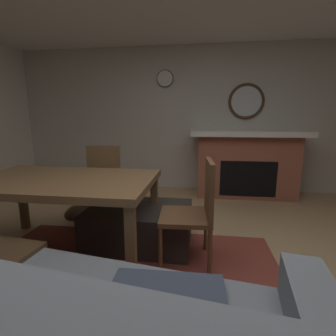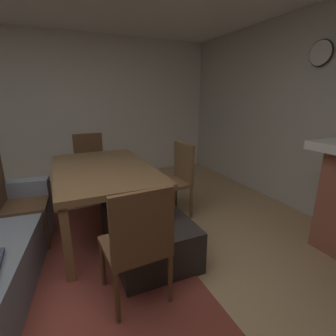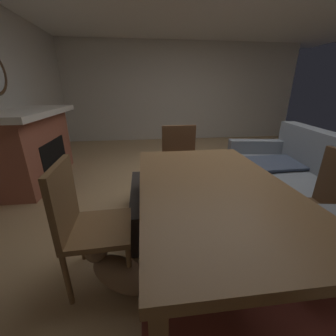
{
  "view_description": "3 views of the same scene",
  "coord_description": "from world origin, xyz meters",
  "px_view_note": "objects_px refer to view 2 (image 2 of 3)",
  "views": [
    {
      "loc": [
        0.03,
        1.47,
        1.26
      ],
      "look_at": [
        0.32,
        -0.72,
        0.83
      ],
      "focal_mm": 26.39,
      "sensor_mm": 36.0,
      "label": 1
    },
    {
      "loc": [
        -1.44,
        -0.12,
        1.5
      ],
      "look_at": [
        0.12,
        -0.83,
        1.0
      ],
      "focal_mm": 26.82,
      "sensor_mm": 36.0,
      "label": 2
    },
    {
      "loc": [
        2.57,
        -1.04,
        1.36
      ],
      "look_at": [
        0.7,
        -0.81,
        0.65
      ],
      "focal_mm": 22.26,
      "sensor_mm": 36.0,
      "label": 3
    }
  ],
  "objects_px": {
    "dining_chair_south": "(176,175)",
    "wall_clock": "(321,53)",
    "tv_remote": "(149,210)",
    "dining_chair_west": "(138,240)",
    "dining_table": "(103,173)",
    "dining_chair_north": "(12,198)",
    "small_dog": "(157,199)",
    "dining_chair_east": "(90,161)",
    "ottoman_coffee_table": "(147,234)"
  },
  "relations": [
    {
      "from": "dining_chair_north",
      "to": "dining_chair_west",
      "type": "bearing_deg",
      "value": -143.66
    },
    {
      "from": "small_dog",
      "to": "wall_clock",
      "type": "distance_m",
      "value": 2.59
    },
    {
      "from": "dining_chair_south",
      "to": "small_dog",
      "type": "distance_m",
      "value": 0.43
    },
    {
      "from": "dining_chair_south",
      "to": "wall_clock",
      "type": "xyz_separation_m",
      "value": [
        -0.61,
        -1.52,
        1.44
      ]
    },
    {
      "from": "dining_chair_east",
      "to": "wall_clock",
      "type": "bearing_deg",
      "value": -127.14
    },
    {
      "from": "dining_chair_north",
      "to": "dining_chair_south",
      "type": "distance_m",
      "value": 1.81
    },
    {
      "from": "dining_chair_east",
      "to": "small_dog",
      "type": "height_order",
      "value": "dining_chair_east"
    },
    {
      "from": "dining_chair_west",
      "to": "dining_chair_south",
      "type": "xyz_separation_m",
      "value": [
        1.23,
        -0.9,
        0.0
      ]
    },
    {
      "from": "dining_chair_west",
      "to": "dining_chair_east",
      "type": "distance_m",
      "value": 2.46
    },
    {
      "from": "tv_remote",
      "to": "dining_chair_west",
      "type": "xyz_separation_m",
      "value": [
        -0.67,
        0.32,
        0.12
      ]
    },
    {
      "from": "dining_chair_north",
      "to": "small_dog",
      "type": "distance_m",
      "value": 1.64
    },
    {
      "from": "dining_table",
      "to": "dining_chair_east",
      "type": "relative_size",
      "value": 1.8
    },
    {
      "from": "dining_table",
      "to": "dining_chair_south",
      "type": "distance_m",
      "value": 0.92
    },
    {
      "from": "dining_chair_east",
      "to": "tv_remote",
      "type": "bearing_deg",
      "value": -169.83
    },
    {
      "from": "dining_table",
      "to": "dining_chair_north",
      "type": "relative_size",
      "value": 1.8
    },
    {
      "from": "dining_table",
      "to": "small_dog",
      "type": "xyz_separation_m",
      "value": [
        0.14,
        -0.7,
        -0.49
      ]
    },
    {
      "from": "dining_chair_west",
      "to": "wall_clock",
      "type": "height_order",
      "value": "wall_clock"
    },
    {
      "from": "small_dog",
      "to": "tv_remote",
      "type": "bearing_deg",
      "value": 151.96
    },
    {
      "from": "dining_chair_north",
      "to": "dining_chair_south",
      "type": "height_order",
      "value": "same"
    },
    {
      "from": "wall_clock",
      "to": "small_dog",
      "type": "bearing_deg",
      "value": 66.66
    },
    {
      "from": "dining_chair_north",
      "to": "wall_clock",
      "type": "xyz_separation_m",
      "value": [
        -0.61,
        -3.33,
        1.44
      ]
    },
    {
      "from": "ottoman_coffee_table",
      "to": "dining_chair_north",
      "type": "height_order",
      "value": "dining_chair_north"
    },
    {
      "from": "small_dog",
      "to": "dining_chair_north",
      "type": "bearing_deg",
      "value": 94.71
    },
    {
      "from": "dining_table",
      "to": "dining_chair_north",
      "type": "distance_m",
      "value": 0.92
    },
    {
      "from": "dining_chair_east",
      "to": "wall_clock",
      "type": "xyz_separation_m",
      "value": [
        -1.83,
        -2.42,
        1.44
      ]
    },
    {
      "from": "wall_clock",
      "to": "dining_chair_east",
      "type": "bearing_deg",
      "value": 52.86
    },
    {
      "from": "dining_chair_north",
      "to": "wall_clock",
      "type": "distance_m",
      "value": 3.68
    },
    {
      "from": "dining_table",
      "to": "dining_chair_east",
      "type": "bearing_deg",
      "value": -0.16
    },
    {
      "from": "dining_chair_north",
      "to": "small_dog",
      "type": "height_order",
      "value": "dining_chair_north"
    },
    {
      "from": "dining_chair_east",
      "to": "dining_chair_north",
      "type": "bearing_deg",
      "value": 143.38
    },
    {
      "from": "dining_table",
      "to": "small_dog",
      "type": "bearing_deg",
      "value": -78.66
    },
    {
      "from": "dining_chair_south",
      "to": "ottoman_coffee_table",
      "type": "bearing_deg",
      "value": 136.25
    },
    {
      "from": "dining_chair_north",
      "to": "dining_chair_south",
      "type": "relative_size",
      "value": 1.0
    },
    {
      "from": "dining_chair_west",
      "to": "wall_clock",
      "type": "relative_size",
      "value": 3.16
    },
    {
      "from": "ottoman_coffee_table",
      "to": "dining_table",
      "type": "relative_size",
      "value": 0.62
    },
    {
      "from": "dining_chair_north",
      "to": "small_dog",
      "type": "relative_size",
      "value": 1.81
    },
    {
      "from": "ottoman_coffee_table",
      "to": "dining_chair_south",
      "type": "bearing_deg",
      "value": -43.75
    },
    {
      "from": "dining_chair_south",
      "to": "dining_chair_east",
      "type": "bearing_deg",
      "value": 36.33
    },
    {
      "from": "tv_remote",
      "to": "dining_table",
      "type": "xyz_separation_m",
      "value": [
        0.56,
        0.32,
        0.26
      ]
    },
    {
      "from": "tv_remote",
      "to": "dining_chair_north",
      "type": "relative_size",
      "value": 0.17
    },
    {
      "from": "tv_remote",
      "to": "wall_clock",
      "type": "height_order",
      "value": "wall_clock"
    },
    {
      "from": "ottoman_coffee_table",
      "to": "tv_remote",
      "type": "bearing_deg",
      "value": -28.48
    },
    {
      "from": "dining_table",
      "to": "wall_clock",
      "type": "bearing_deg",
      "value": -104.02
    },
    {
      "from": "tv_remote",
      "to": "dining_chair_south",
      "type": "distance_m",
      "value": 0.82
    },
    {
      "from": "dining_table",
      "to": "dining_chair_south",
      "type": "xyz_separation_m",
      "value": [
        0.0,
        -0.9,
        -0.14
      ]
    },
    {
      "from": "dining_table",
      "to": "dining_chair_west",
      "type": "xyz_separation_m",
      "value": [
        -1.23,
        -0.01,
        -0.14
      ]
    },
    {
      "from": "dining_chair_south",
      "to": "small_dog",
      "type": "relative_size",
      "value": 1.81
    },
    {
      "from": "ottoman_coffee_table",
      "to": "dining_chair_east",
      "type": "bearing_deg",
      "value": 8.14
    },
    {
      "from": "tv_remote",
      "to": "dining_chair_west",
      "type": "distance_m",
      "value": 0.75
    },
    {
      "from": "dining_table",
      "to": "dining_chair_north",
      "type": "height_order",
      "value": "dining_chair_north"
    }
  ]
}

